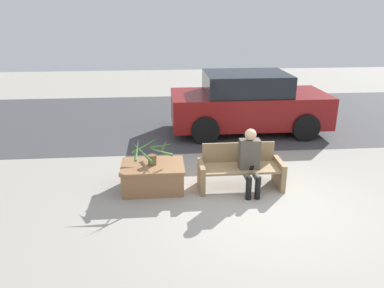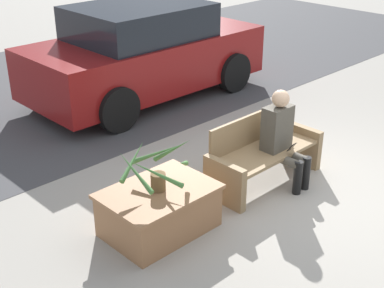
% 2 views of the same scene
% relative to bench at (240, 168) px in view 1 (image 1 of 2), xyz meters
% --- Properties ---
extents(ground_plane, '(30.00, 30.00, 0.00)m').
position_rel_bench_xyz_m(ground_plane, '(0.29, -0.75, -0.37)').
color(ground_plane, '#9E998E').
extents(road_surface, '(20.00, 6.00, 0.01)m').
position_rel_bench_xyz_m(road_surface, '(0.29, 4.77, -0.37)').
color(road_surface, '#424244').
rests_on(road_surface, ground_plane).
extents(bench, '(1.56, 0.59, 0.80)m').
position_rel_bench_xyz_m(bench, '(0.00, 0.00, 0.00)').
color(bench, '#8C704C').
rests_on(bench, ground_plane).
extents(person_seated, '(0.36, 0.57, 1.18)m').
position_rel_bench_xyz_m(person_seated, '(0.13, -0.18, 0.27)').
color(person_seated, '#4C473D').
rests_on(person_seated, ground_plane).
extents(planter_box, '(1.15, 0.82, 0.49)m').
position_rel_bench_xyz_m(planter_box, '(-1.62, 0.05, -0.11)').
color(planter_box, '#936642').
rests_on(planter_box, ground_plane).
extents(potted_plant, '(0.80, 0.80, 0.56)m').
position_rel_bench_xyz_m(potted_plant, '(-1.62, 0.06, 0.37)').
color(potted_plant, brown).
rests_on(potted_plant, planter_box).
extents(parked_car, '(4.12, 1.98, 1.59)m').
position_rel_bench_xyz_m(parked_car, '(0.90, 3.32, 0.41)').
color(parked_car, maroon).
rests_on(parked_car, ground_plane).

